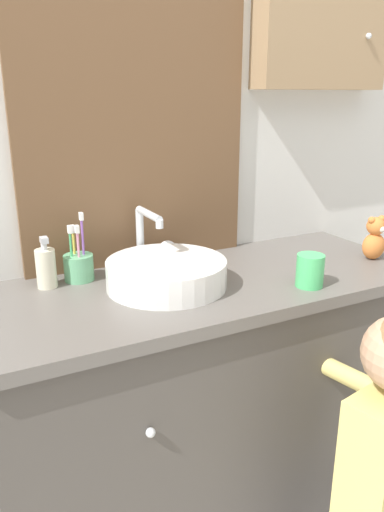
# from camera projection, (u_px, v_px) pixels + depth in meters

# --- Properties ---
(wall_back) EXTENTS (3.20, 0.18, 2.50)m
(wall_back) POSITION_uv_depth(u_px,v_px,m) (174.00, 134.00, 1.59)
(wall_back) COLOR silver
(wall_back) RESTS_ON ground_plane
(vanity_counter) EXTENTS (1.33, 0.54, 0.89)m
(vanity_counter) POSITION_uv_depth(u_px,v_px,m) (207.00, 410.00, 1.59)
(vanity_counter) COLOR #4C4742
(vanity_counter) RESTS_ON ground_plane
(sink_basin) EXTENTS (0.34, 0.39, 0.20)m
(sink_basin) POSITION_uv_depth(u_px,v_px,m) (166.00, 272.00, 1.40)
(sink_basin) COLOR white
(sink_basin) RESTS_ON vanity_counter
(toothbrush_holder) EXTENTS (0.09, 0.09, 0.20)m
(toothbrush_holder) POSITION_uv_depth(u_px,v_px,m) (79.00, 266.00, 1.44)
(toothbrush_holder) COLOR #66B27F
(toothbrush_holder) RESTS_ON vanity_counter
(soap_dispenser) EXTENTS (0.05, 0.05, 0.15)m
(soap_dispenser) POSITION_uv_depth(u_px,v_px,m) (46.00, 267.00, 1.39)
(soap_dispenser) COLOR beige
(soap_dispenser) RESTS_ON vanity_counter
(teddy_bear) EXTENTS (0.08, 0.07, 0.14)m
(teddy_bear) POSITION_uv_depth(u_px,v_px,m) (374.00, 239.00, 1.62)
(teddy_bear) COLOR orange
(teddy_bear) RESTS_ON vanity_counter
(drinking_cup) EXTENTS (0.08, 0.08, 0.09)m
(drinking_cup) POSITION_uv_depth(u_px,v_px,m) (310.00, 271.00, 1.40)
(drinking_cup) COLOR #4CC670
(drinking_cup) RESTS_ON vanity_counter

